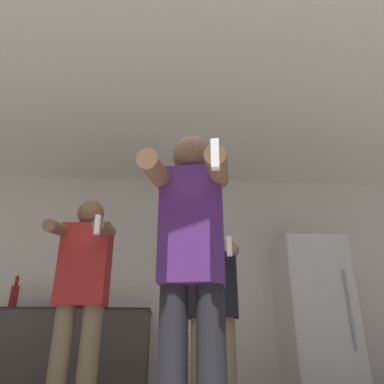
# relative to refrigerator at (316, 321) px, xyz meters

# --- Properties ---
(wall_back) EXTENTS (7.00, 0.06, 2.55)m
(wall_back) POSITION_rel_refrigerator_xyz_m (-1.73, 0.36, 0.44)
(wall_back) COLOR silver
(wall_back) RESTS_ON ground_plane
(ceiling_slab) EXTENTS (7.00, 3.69, 0.05)m
(ceiling_slab) POSITION_rel_refrigerator_xyz_m (-1.73, -1.26, 1.74)
(ceiling_slab) COLOR silver
(ceiling_slab) RESTS_ON wall_back
(refrigerator) EXTENTS (0.66, 0.69, 1.67)m
(refrigerator) POSITION_rel_refrigerator_xyz_m (0.00, 0.00, 0.00)
(refrigerator) COLOR white
(refrigerator) RESTS_ON ground_plane
(counter) EXTENTS (1.53, 0.58, 0.92)m
(counter) POSITION_rel_refrigerator_xyz_m (-2.46, 0.05, -0.37)
(counter) COLOR #47423D
(counter) RESTS_ON ground_plane
(bottle_brown_liquor) EXTENTS (0.08, 0.08, 0.36)m
(bottle_brown_liquor) POSITION_rel_refrigerator_xyz_m (-3.12, 0.11, 0.23)
(bottle_brown_liquor) COLOR maroon
(bottle_brown_liquor) RESTS_ON counter
(bottle_amber_bourbon) EXTENTS (0.07, 0.07, 0.30)m
(bottle_amber_bourbon) POSITION_rel_refrigerator_xyz_m (-2.55, 0.11, 0.21)
(bottle_amber_bourbon) COLOR silver
(bottle_amber_bourbon) RESTS_ON counter
(bottle_short_whiskey) EXTENTS (0.09, 0.09, 0.36)m
(bottle_short_whiskey) POSITION_rel_refrigerator_xyz_m (-2.64, 0.11, 0.22)
(bottle_short_whiskey) COLOR silver
(bottle_short_whiskey) RESTS_ON counter
(person_woman_foreground) EXTENTS (0.48, 0.58, 1.65)m
(person_woman_foreground) POSITION_rel_refrigerator_xyz_m (-1.42, -2.14, 0.11)
(person_woman_foreground) COLOR black
(person_woman_foreground) RESTS_ON ground_plane
(person_man_side) EXTENTS (0.48, 0.52, 1.68)m
(person_man_side) POSITION_rel_refrigerator_xyz_m (-2.18, -1.06, 0.12)
(person_man_side) COLOR #75664C
(person_man_side) RESTS_ON ground_plane
(person_spectator_back) EXTENTS (0.54, 0.54, 1.55)m
(person_spectator_back) POSITION_rel_refrigerator_xyz_m (-1.19, -1.00, 0.09)
(person_spectator_back) COLOR #75664C
(person_spectator_back) RESTS_ON ground_plane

